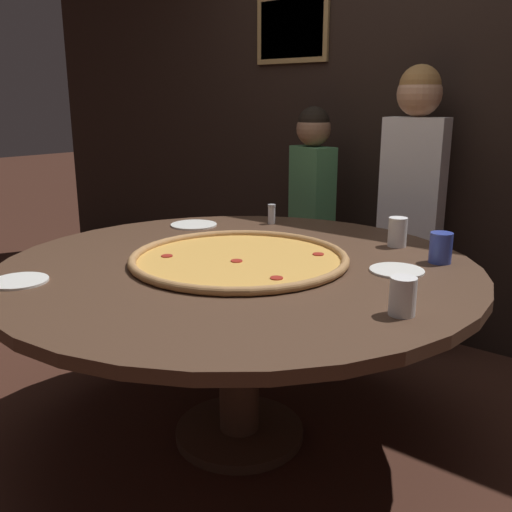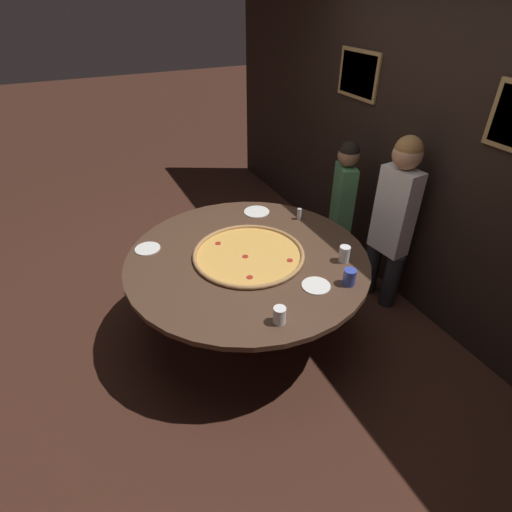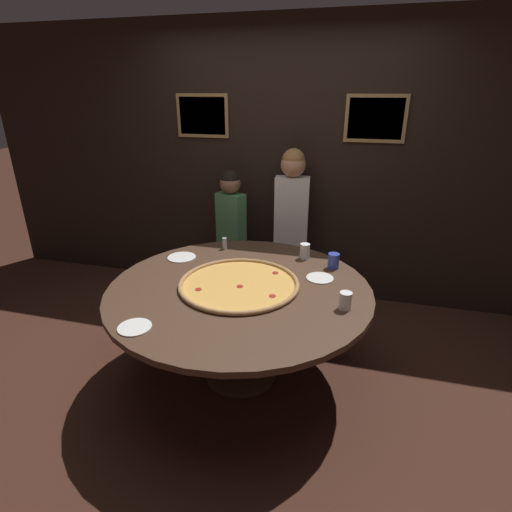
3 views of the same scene
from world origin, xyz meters
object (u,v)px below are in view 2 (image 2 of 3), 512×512
(giant_pizza, at_px, (249,254))
(white_plate_right_side, at_px, (316,286))
(dining_table, at_px, (248,268))
(drink_cup_beside_pizza, at_px, (349,277))
(drink_cup_front_edge, at_px, (344,254))
(white_plate_left_side, at_px, (257,212))
(diner_side_left, at_px, (343,201))
(condiment_shaker, at_px, (299,214))
(white_plate_beside_cup, at_px, (148,249))
(diner_far_right, at_px, (394,215))
(drink_cup_far_left, at_px, (279,315))

(giant_pizza, height_order, white_plate_right_side, giant_pizza)
(dining_table, xyz_separation_m, drink_cup_beside_pizza, (0.59, 0.48, 0.17))
(drink_cup_front_edge, height_order, white_plate_left_side, drink_cup_front_edge)
(drink_cup_beside_pizza, height_order, diner_side_left, diner_side_left)
(condiment_shaker, bearing_deg, dining_table, -63.00)
(giant_pizza, bearing_deg, white_plate_beside_cup, -122.25)
(diner_far_right, bearing_deg, dining_table, 78.26)
(diner_side_left, bearing_deg, white_plate_right_side, 157.10)
(diner_side_left, bearing_deg, diner_far_right, -151.94)
(drink_cup_beside_pizza, bearing_deg, drink_cup_front_edge, 151.09)
(giant_pizza, bearing_deg, drink_cup_front_edge, 58.42)
(drink_cup_front_edge, height_order, diner_side_left, diner_side_left)
(white_plate_right_side, bearing_deg, diner_side_left, 136.44)
(condiment_shaker, distance_m, diner_far_right, 0.77)
(diner_far_right, bearing_deg, drink_cup_far_left, 107.12)
(dining_table, relative_size, drink_cup_far_left, 16.09)
(white_plate_beside_cup, distance_m, condiment_shaker, 1.28)
(drink_cup_beside_pizza, distance_m, diner_side_left, 1.26)
(diner_side_left, distance_m, diner_far_right, 0.59)
(white_plate_left_side, bearing_deg, condiment_shaker, 45.33)
(drink_cup_beside_pizza, distance_m, white_plate_beside_cup, 1.51)
(white_plate_left_side, height_order, condiment_shaker, condiment_shaker)
(white_plate_left_side, bearing_deg, diner_far_right, 50.99)
(drink_cup_front_edge, distance_m, diner_side_left, 0.99)
(white_plate_right_side, height_order, white_plate_beside_cup, same)
(dining_table, distance_m, drink_cup_front_edge, 0.72)
(condiment_shaker, relative_size, diner_far_right, 0.06)
(white_plate_right_side, height_order, diner_far_right, diner_far_right)
(drink_cup_far_left, bearing_deg, white_plate_right_side, 116.92)
(giant_pizza, distance_m, diner_far_right, 1.25)
(white_plate_left_side, bearing_deg, white_plate_right_side, -5.05)
(giant_pizza, xyz_separation_m, drink_cup_far_left, (0.72, -0.13, 0.04))
(white_plate_beside_cup, relative_size, diner_far_right, 0.13)
(drink_cup_far_left, xyz_separation_m, drink_cup_front_edge, (-0.36, 0.73, 0.01))
(white_plate_right_side, bearing_deg, diner_far_right, 111.39)
(drink_cup_beside_pizza, relative_size, diner_side_left, 0.09)
(drink_cup_beside_pizza, xyz_separation_m, white_plate_beside_cup, (-1.01, -1.12, -0.05))
(giant_pizza, xyz_separation_m, white_plate_left_side, (-0.59, 0.35, -0.01))
(drink_cup_front_edge, xyz_separation_m, white_plate_right_side, (0.16, -0.34, -0.06))
(white_plate_right_side, bearing_deg, giant_pizza, -154.32)
(drink_cup_front_edge, xyz_separation_m, condiment_shaker, (-0.68, 0.03, -0.01))
(drink_cup_beside_pizza, bearing_deg, diner_far_right, 120.63)
(white_plate_right_side, bearing_deg, dining_table, -152.80)
(dining_table, bearing_deg, diner_far_right, 84.13)
(giant_pizza, xyz_separation_m, drink_cup_front_edge, (0.36, 0.59, 0.05))
(condiment_shaker, xyz_separation_m, diner_far_right, (0.45, 0.62, 0.06))
(dining_table, distance_m, white_plate_left_side, 0.71)
(drink_cup_far_left, relative_size, white_plate_right_side, 0.58)
(giant_pizza, relative_size, drink_cup_front_edge, 6.81)
(white_plate_right_side, distance_m, white_plate_beside_cup, 1.31)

